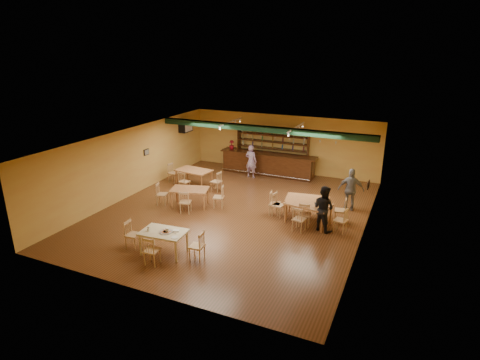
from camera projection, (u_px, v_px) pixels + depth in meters
The scene contains 23 objects.
floor at pixel (235, 211), 15.93m from camera, with size 12.00×12.00×0.00m, color #4E3216.
ceiling_beam at pixel (261, 129), 17.43m from camera, with size 10.00×0.30×0.25m, color black.
track_rail_left at pixel (231, 122), 18.63m from camera, with size 0.05×2.50×0.05m, color white.
track_rail_right at pixel (296, 127), 17.38m from camera, with size 0.05×2.50×0.05m, color white.
ac_unit at pixel (186, 126), 20.68m from camera, with size 0.34×0.70×0.48m, color white.
picture_left at pixel (146, 152), 18.19m from camera, with size 0.04×0.34×0.28m, color black.
picture_right at pixel (368, 185), 13.88m from camera, with size 0.04×0.34×0.28m, color black.
bar_counter at pixel (268, 164), 20.40m from camera, with size 5.04×0.85×1.13m, color black.
back_bar_hutch at pixel (272, 150), 20.76m from camera, with size 3.90×0.40×2.28m, color black.
poinsettia at pixel (232, 145), 20.95m from camera, with size 0.27×0.27×0.47m, color maroon.
dining_table_a at pixel (194, 178), 18.68m from camera, with size 1.63×0.98×0.82m, color #9E6638.
dining_table_b at pixel (307, 208), 15.21m from camera, with size 1.62×0.97×0.81m, color #9E6638.
dining_table_c at pixel (190, 197), 16.37m from camera, with size 1.52×0.91×0.76m, color #9E6638.
dining_table_d at pixel (308, 214), 14.72m from camera, with size 1.62×0.97×0.81m, color #9E6638.
near_table at pixel (164, 242), 12.61m from camera, with size 1.42×0.92×0.76m, color tan.
pizza_tray at pixel (166, 232), 12.44m from camera, with size 0.40×0.40×0.01m, color silver.
parmesan_shaker at pixel (148, 229), 12.51m from camera, with size 0.07×0.07×0.11m, color #EAE5C6.
napkin_stack at pixel (176, 231), 12.52m from camera, with size 0.20×0.15×0.03m, color white.
pizza_server at pixel (171, 232), 12.42m from camera, with size 0.32×0.09×0.00m, color silver.
side_plate at pixel (175, 237), 12.09m from camera, with size 0.22×0.22×0.01m, color white.
patron_bar at pixel (251, 161), 19.83m from camera, with size 0.62×0.40×1.69m, color #79479A.
patron_right_a at pixel (323, 208), 14.07m from camera, with size 0.82×0.64×1.69m, color black.
patron_right_b at pixel (351, 190), 15.83m from camera, with size 1.02×0.42×1.74m, color slate.
Camera 1 is at (6.24, -13.29, 6.31)m, focal length 29.55 mm.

